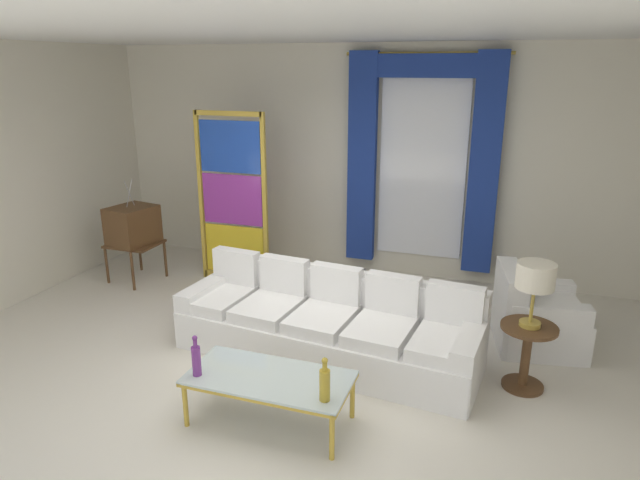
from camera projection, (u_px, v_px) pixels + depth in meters
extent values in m
plane|color=silver|center=(279.00, 376.00, 5.12)|extent=(16.00, 16.00, 0.00)
cube|color=silver|center=(366.00, 161.00, 7.43)|extent=(8.00, 0.12, 3.00)
cube|color=silver|center=(1.00, 178.00, 6.35)|extent=(0.12, 7.00, 3.00)
cube|color=white|center=(307.00, 30.00, 4.94)|extent=(8.00, 7.60, 0.04)
cube|color=white|center=(422.00, 162.00, 7.11)|extent=(1.10, 0.02, 2.50)
cylinder|color=gold|center=(427.00, 53.00, 6.65)|extent=(2.00, 0.04, 0.04)
cube|color=navy|center=(362.00, 160.00, 7.26)|extent=(0.36, 0.12, 2.70)
cube|color=navy|center=(485.00, 166.00, 6.78)|extent=(0.36, 0.12, 2.70)
cube|color=navy|center=(427.00, 66.00, 6.67)|extent=(1.80, 0.10, 0.28)
cube|color=white|center=(325.00, 340.00, 5.38)|extent=(2.98, 1.19, 0.38)
cube|color=white|center=(340.00, 307.00, 5.64)|extent=(2.91, 0.49, 0.78)
cube|color=white|center=(469.00, 362.00, 4.81)|extent=(0.29, 0.87, 0.56)
cube|color=white|center=(208.00, 307.00, 5.90)|extent=(0.29, 0.87, 0.56)
cube|color=white|center=(445.00, 343.00, 4.80)|extent=(0.61, 0.79, 0.12)
cube|color=white|center=(455.00, 306.00, 5.01)|extent=(0.52, 0.19, 0.40)
cube|color=white|center=(381.00, 330.00, 5.03)|extent=(0.61, 0.79, 0.12)
cube|color=white|center=(393.00, 295.00, 5.24)|extent=(0.52, 0.19, 0.40)
cube|color=white|center=(323.00, 318.00, 5.27)|extent=(0.61, 0.79, 0.12)
cube|color=white|center=(337.00, 285.00, 5.48)|extent=(0.52, 0.19, 0.40)
cube|color=white|center=(270.00, 308.00, 5.50)|extent=(0.61, 0.79, 0.12)
cube|color=white|center=(285.00, 276.00, 5.71)|extent=(0.52, 0.19, 0.40)
cube|color=white|center=(221.00, 298.00, 5.73)|extent=(0.61, 0.79, 0.12)
cube|color=white|center=(237.00, 268.00, 5.94)|extent=(0.52, 0.19, 0.40)
cube|color=silver|center=(269.00, 377.00, 4.35)|extent=(1.29, 0.62, 0.02)
cube|color=gold|center=(283.00, 362.00, 4.61)|extent=(1.29, 0.04, 0.03)
cube|color=gold|center=(253.00, 399.00, 4.10)|extent=(1.29, 0.04, 0.03)
cube|color=gold|center=(199.00, 366.00, 4.55)|extent=(0.04, 0.62, 0.03)
cube|color=gold|center=(346.00, 394.00, 4.16)|extent=(0.04, 0.62, 0.03)
cylinder|color=gold|center=(219.00, 371.00, 4.84)|extent=(0.04, 0.04, 0.38)
cylinder|color=gold|center=(352.00, 397.00, 4.47)|extent=(0.04, 0.04, 0.38)
cylinder|color=gold|center=(185.00, 405.00, 4.36)|extent=(0.04, 0.04, 0.38)
cylinder|color=gold|center=(332.00, 437.00, 3.98)|extent=(0.04, 0.04, 0.38)
cylinder|color=#753384|center=(196.00, 361.00, 4.33)|extent=(0.07, 0.07, 0.24)
cylinder|color=#753384|center=(195.00, 344.00, 4.28)|extent=(0.03, 0.03, 0.06)
sphere|color=#753384|center=(195.00, 338.00, 4.27)|extent=(0.04, 0.04, 0.04)
cylinder|color=gold|center=(325.00, 385.00, 4.00)|extent=(0.08, 0.08, 0.24)
cylinder|color=gold|center=(325.00, 367.00, 3.96)|extent=(0.04, 0.04, 0.06)
sphere|color=gold|center=(325.00, 361.00, 3.94)|extent=(0.05, 0.05, 0.05)
cube|color=brown|center=(135.00, 244.00, 7.27)|extent=(0.62, 0.54, 0.03)
cylinder|color=brown|center=(107.00, 265.00, 7.23)|extent=(0.04, 0.04, 0.50)
cylinder|color=brown|center=(140.00, 253.00, 7.69)|extent=(0.04, 0.04, 0.50)
cylinder|color=brown|center=(133.00, 271.00, 7.00)|extent=(0.04, 0.04, 0.50)
cylinder|color=brown|center=(165.00, 259.00, 7.46)|extent=(0.04, 0.04, 0.50)
cube|color=brown|center=(133.00, 225.00, 7.19)|extent=(0.58, 0.64, 0.48)
cube|color=black|center=(120.00, 221.00, 7.30)|extent=(0.09, 0.39, 0.30)
cylinder|color=gold|center=(117.00, 236.00, 7.29)|extent=(0.02, 0.04, 0.04)
cylinder|color=gold|center=(126.00, 233.00, 7.42)|extent=(0.02, 0.04, 0.04)
cylinder|color=silver|center=(129.00, 193.00, 7.07)|extent=(0.03, 0.13, 0.34)
cylinder|color=silver|center=(129.00, 193.00, 7.07)|extent=(0.03, 0.13, 0.34)
cube|color=white|center=(540.00, 327.00, 5.63)|extent=(0.93, 0.93, 0.40)
cube|color=white|center=(543.00, 304.00, 5.56)|extent=(0.80, 0.80, 0.10)
cube|color=white|center=(509.00, 307.00, 5.62)|extent=(0.34, 0.82, 0.80)
cube|color=white|center=(534.00, 306.00, 5.91)|extent=(0.76, 0.30, 0.58)
cube|color=white|center=(548.00, 333.00, 5.30)|extent=(0.76, 0.30, 0.58)
cube|color=gold|center=(201.00, 197.00, 7.19)|extent=(0.05, 0.05, 2.20)
cube|color=gold|center=(265.00, 202.00, 6.91)|extent=(0.05, 0.05, 2.20)
cube|color=gold|center=(228.00, 113.00, 6.73)|extent=(0.90, 0.05, 0.06)
cube|color=gold|center=(236.00, 277.00, 7.37)|extent=(0.90, 0.05, 0.10)
cube|color=yellow|center=(235.00, 250.00, 7.25)|extent=(0.82, 0.02, 0.64)
cube|color=purple|center=(232.00, 200.00, 7.05)|extent=(0.82, 0.02, 0.64)
cube|color=#1E47B7|center=(230.00, 147.00, 6.85)|extent=(0.82, 0.02, 0.64)
cylinder|color=beige|center=(251.00, 287.00, 7.10)|extent=(0.16, 0.16, 0.06)
ellipsoid|color=#235199|center=(250.00, 278.00, 7.07)|extent=(0.18, 0.32, 0.20)
sphere|color=#235199|center=(255.00, 267.00, 7.16)|extent=(0.09, 0.09, 0.09)
cone|color=gold|center=(257.00, 265.00, 7.22)|extent=(0.02, 0.04, 0.02)
cone|color=#326836|center=(244.00, 276.00, 6.88)|extent=(0.44, 0.40, 0.50)
cylinder|color=brown|center=(529.00, 328.00, 4.77)|extent=(0.48, 0.48, 0.03)
cylinder|color=brown|center=(526.00, 358.00, 4.86)|extent=(0.08, 0.08, 0.55)
cylinder|color=brown|center=(522.00, 385.00, 4.94)|extent=(0.36, 0.36, 0.03)
cylinder|color=#B29338|center=(530.00, 324.00, 4.76)|extent=(0.18, 0.18, 0.04)
cylinder|color=#B29338|center=(533.00, 302.00, 4.70)|extent=(0.03, 0.03, 0.36)
cylinder|color=beige|center=(536.00, 276.00, 4.63)|extent=(0.32, 0.32, 0.22)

